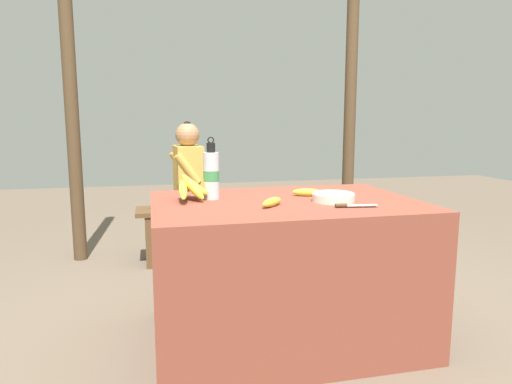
{
  "coord_description": "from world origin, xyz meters",
  "views": [
    {
      "loc": [
        -0.66,
        -2.19,
        1.14
      ],
      "look_at": [
        -0.14,
        0.05,
        0.78
      ],
      "focal_mm": 32.0,
      "sensor_mm": 36.0,
      "label": 1
    }
  ],
  "objects": [
    {
      "name": "loose_banana_side",
      "position": [
        0.15,
        0.09,
        0.76
      ],
      "size": [
        0.17,
        0.1,
        0.04
      ],
      "rotation": [
        0.0,
        0.0,
        -0.38
      ],
      "color": "gold",
      "rests_on": "market_counter"
    },
    {
      "name": "knife",
      "position": [
        0.24,
        -0.26,
        0.75
      ],
      "size": [
        0.2,
        0.05,
        0.02
      ],
      "rotation": [
        0.0,
        0.0,
        -0.12
      ],
      "color": "#BCBCC1",
      "rests_on": "market_counter"
    },
    {
      "name": "support_post_far",
      "position": [
        1.12,
        1.7,
        1.37
      ],
      "size": [
        0.11,
        0.11,
        2.74
      ],
      "color": "#4C3823",
      "rests_on": "ground_plane"
    },
    {
      "name": "market_counter",
      "position": [
        0.0,
        0.0,
        0.37
      ],
      "size": [
        1.34,
        0.94,
        0.74
      ],
      "color": "brown",
      "rests_on": "ground_plane"
    },
    {
      "name": "wooden_bench",
      "position": [
        -0.07,
        1.44,
        0.37
      ],
      "size": [
        1.44,
        0.32,
        0.44
      ],
      "color": "brown",
      "rests_on": "ground_plane"
    },
    {
      "name": "serving_bowl",
      "position": [
        0.23,
        -0.09,
        0.76
      ],
      "size": [
        0.21,
        0.21,
        0.04
      ],
      "color": "silver",
      "rests_on": "market_counter"
    },
    {
      "name": "ground_plane",
      "position": [
        0.0,
        0.0,
        0.0
      ],
      "size": [
        12.0,
        12.0,
        0.0
      ],
      "primitive_type": "plane",
      "color": "brown"
    },
    {
      "name": "banana_bunch_ripe",
      "position": [
        -0.47,
        0.11,
        0.81
      ],
      "size": [
        0.17,
        0.3,
        0.15
      ],
      "color": "#4C381E",
      "rests_on": "market_counter"
    },
    {
      "name": "loose_banana_front",
      "position": [
        -0.11,
        -0.15,
        0.76
      ],
      "size": [
        0.15,
        0.15,
        0.04
      ],
      "rotation": [
        0.0,
        0.0,
        0.82
      ],
      "color": "gold",
      "rests_on": "market_counter"
    },
    {
      "name": "water_bottle",
      "position": [
        -0.36,
        0.12,
        0.87
      ],
      "size": [
        0.08,
        0.08,
        0.32
      ],
      "color": "silver",
      "rests_on": "market_counter"
    },
    {
      "name": "banana_bunch_green",
      "position": [
        0.36,
        1.45,
        0.51
      ],
      "size": [
        0.15,
        0.27,
        0.14
      ],
      "color": "#4C381E",
      "rests_on": "wooden_bench"
    },
    {
      "name": "support_post_near",
      "position": [
        -1.25,
        1.7,
        1.37
      ],
      "size": [
        0.11,
        0.11,
        2.74
      ],
      "color": "#4C3823",
      "rests_on": "ground_plane"
    },
    {
      "name": "seated_vendor",
      "position": [
        -0.42,
        1.41,
        0.66
      ],
      "size": [
        0.42,
        0.4,
        1.13
      ],
      "rotation": [
        0.0,
        0.0,
        3.21
      ],
      "color": "#564C60",
      "rests_on": "ground_plane"
    }
  ]
}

